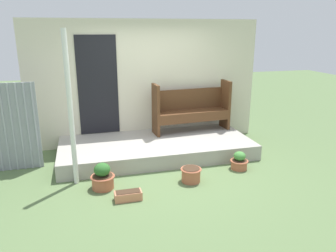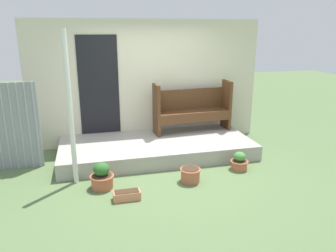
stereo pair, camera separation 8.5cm
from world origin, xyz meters
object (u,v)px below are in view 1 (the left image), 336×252
(support_post, at_px, (70,110))
(bench, at_px, (191,107))
(flower_pot_middle, at_px, (191,174))
(flower_pot_left, at_px, (103,177))
(planter_box_rect, at_px, (128,196))
(flower_pot_right, at_px, (239,161))

(support_post, relative_size, bench, 1.45)
(support_post, height_order, flower_pot_middle, support_post)
(flower_pot_middle, bearing_deg, support_post, 166.46)
(flower_pot_left, distance_m, flower_pot_middle, 1.41)
(flower_pot_left, bearing_deg, planter_box_rect, -54.67)
(flower_pot_left, xyz_separation_m, planter_box_rect, (0.33, -0.46, -0.12))
(bench, xyz_separation_m, flower_pot_right, (0.39, -1.54, -0.67))
(support_post, bearing_deg, planter_box_rect, -46.53)
(flower_pot_left, bearing_deg, flower_pot_right, 3.04)
(flower_pot_right, height_order, planter_box_rect, flower_pot_right)
(flower_pot_left, relative_size, flower_pot_right, 1.29)
(planter_box_rect, bearing_deg, bench, 51.73)
(planter_box_rect, bearing_deg, flower_pot_right, 15.91)
(support_post, bearing_deg, bench, 29.39)
(support_post, xyz_separation_m, flower_pot_left, (0.40, -0.31, -1.03))
(support_post, bearing_deg, flower_pot_left, -37.42)
(flower_pot_middle, bearing_deg, flower_pot_left, 174.82)
(support_post, relative_size, flower_pot_right, 7.43)
(planter_box_rect, bearing_deg, flower_pot_middle, 17.26)
(bench, distance_m, planter_box_rect, 2.81)
(flower_pot_middle, distance_m, flower_pot_right, 1.02)
(flower_pot_middle, relative_size, planter_box_rect, 0.88)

